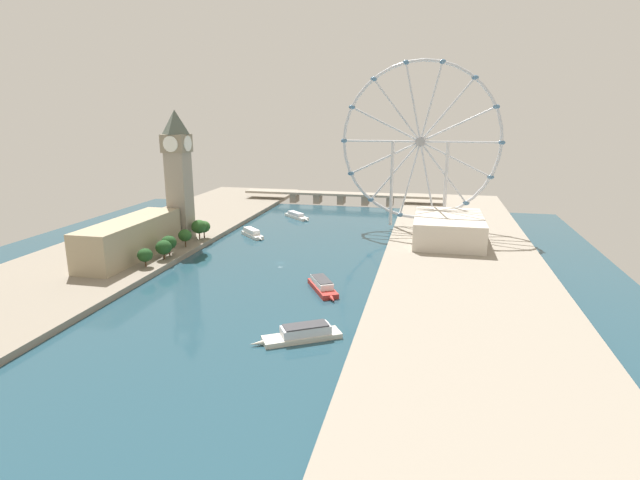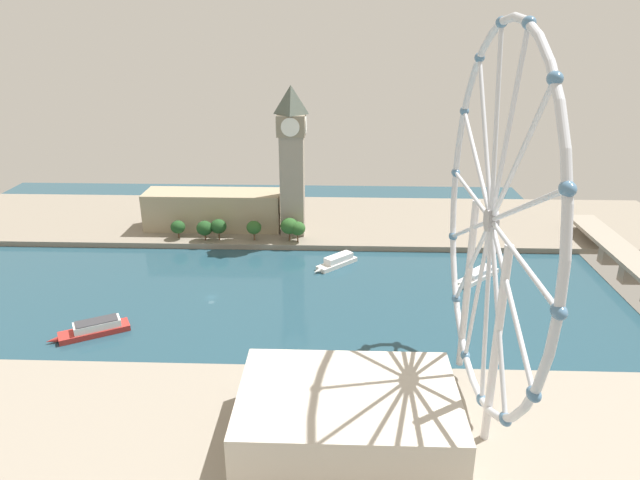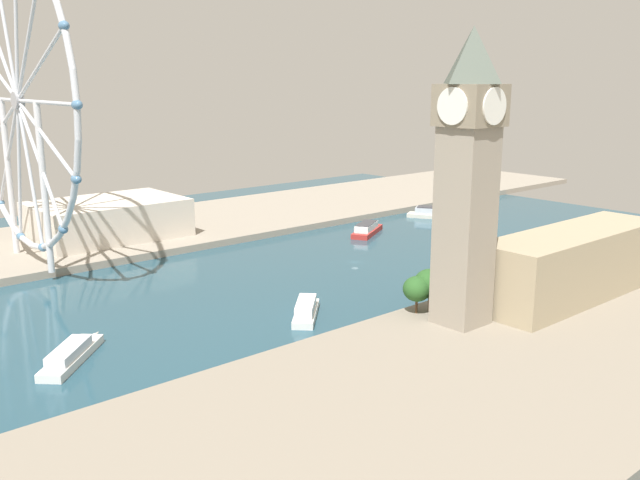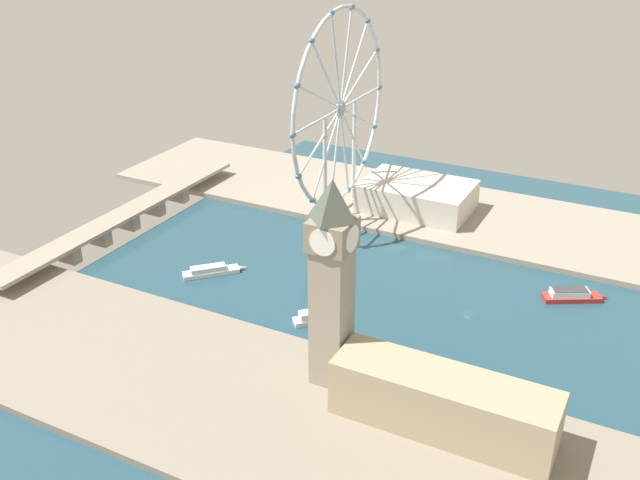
% 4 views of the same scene
% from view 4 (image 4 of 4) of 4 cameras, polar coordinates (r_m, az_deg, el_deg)
% --- Properties ---
extents(ground_plane, '(375.10, 375.10, 0.00)m').
position_cam_4_polar(ground_plane, '(342.20, 11.47, -5.57)').
color(ground_plane, '#234756').
extents(riverbank_left, '(90.00, 520.00, 3.00)m').
position_cam_4_polar(riverbank_left, '(261.98, 4.66, -15.84)').
color(riverbank_left, gray).
rests_on(riverbank_left, ground_plane).
extents(riverbank_right, '(90.00, 520.00, 3.00)m').
position_cam_4_polar(riverbank_right, '(430.77, 15.48, 1.03)').
color(riverbank_right, gray).
rests_on(riverbank_right, ground_plane).
extents(clock_tower, '(16.12, 16.12, 82.99)m').
position_cam_4_polar(clock_tower, '(265.63, 0.94, -3.24)').
color(clock_tower, gray).
rests_on(clock_tower, riverbank_left).
extents(parliament_block, '(22.00, 78.75, 21.75)m').
position_cam_4_polar(parliament_block, '(263.20, 9.59, -12.43)').
color(parliament_block, tan).
rests_on(parliament_block, riverbank_left).
extents(tree_row_embankment, '(10.97, 75.64, 13.14)m').
position_cam_4_polar(tree_row_embankment, '(285.90, 6.82, -9.54)').
color(tree_row_embankment, '#513823').
rests_on(tree_row_embankment, riverbank_left).
extents(ferris_wheel, '(113.98, 3.20, 116.98)m').
position_cam_4_polar(ferris_wheel, '(413.71, 1.62, 10.14)').
color(ferris_wheel, silver).
rests_on(ferris_wheel, riverbank_right).
extents(riverside_hall, '(43.03, 62.86, 16.62)m').
position_cam_4_polar(riverside_hall, '(434.60, 7.59, 3.42)').
color(riverside_hall, beige).
rests_on(riverside_hall, riverbank_right).
extents(river_bridge, '(187.10, 15.75, 10.32)m').
position_cam_4_polar(river_bridge, '(428.23, -14.89, 1.82)').
color(river_bridge, gray).
rests_on(river_bridge, ground_plane).
extents(tour_boat_1, '(22.55, 22.76, 5.53)m').
position_cam_4_polar(tour_boat_1, '(328.19, -0.04, -5.98)').
color(tour_boat_1, white).
rests_on(tour_boat_1, ground_plane).
extents(tour_boat_2, '(19.98, 29.96, 5.73)m').
position_cam_4_polar(tour_boat_2, '(363.92, 19.08, -4.11)').
color(tour_boat_2, '#B22D28').
rests_on(tour_boat_2, ground_plane).
extents(tour_boat_3, '(26.53, 26.34, 4.72)m').
position_cam_4_polar(tour_boat_3, '(370.32, -8.50, -2.40)').
color(tour_boat_3, white).
rests_on(tour_boat_3, ground_plane).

